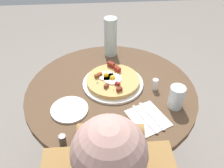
{
  "coord_description": "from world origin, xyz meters",
  "views": [
    {
      "loc": [
        0.07,
        0.93,
        1.55
      ],
      "look_at": [
        -0.01,
        -0.02,
        0.77
      ],
      "focal_mm": 40.6,
      "sensor_mm": 36.0,
      "label": 1
    }
  ],
  "objects_px": {
    "dining_table": "(111,115)",
    "water_bottle": "(111,37)",
    "pizza_plate": "(113,83)",
    "pepper_shaker": "(63,140)",
    "breakfast_pizza": "(113,80)",
    "fork": "(145,119)",
    "salt_shaker": "(155,84)",
    "water_glass": "(176,97)",
    "bread_plate": "(69,109)",
    "knife": "(152,116)"
  },
  "relations": [
    {
      "from": "dining_table",
      "to": "water_glass",
      "type": "bearing_deg",
      "value": 154.59
    },
    {
      "from": "water_bottle",
      "to": "dining_table",
      "type": "bearing_deg",
      "value": 86.2
    },
    {
      "from": "bread_plate",
      "to": "knife",
      "type": "xyz_separation_m",
      "value": [
        -0.36,
        0.07,
        0.0
      ]
    },
    {
      "from": "knife",
      "to": "water_bottle",
      "type": "bearing_deg",
      "value": 170.8
    },
    {
      "from": "dining_table",
      "to": "water_bottle",
      "type": "xyz_separation_m",
      "value": [
        -0.02,
        -0.32,
        0.29
      ]
    },
    {
      "from": "fork",
      "to": "water_glass",
      "type": "bearing_deg",
      "value": 91.54
    },
    {
      "from": "dining_table",
      "to": "water_bottle",
      "type": "height_order",
      "value": "water_bottle"
    },
    {
      "from": "fork",
      "to": "water_bottle",
      "type": "relative_size",
      "value": 0.8
    },
    {
      "from": "knife",
      "to": "fork",
      "type": "bearing_deg",
      "value": -90.0
    },
    {
      "from": "pizza_plate",
      "to": "fork",
      "type": "distance_m",
      "value": 0.27
    },
    {
      "from": "pizza_plate",
      "to": "water_bottle",
      "type": "xyz_separation_m",
      "value": [
        -0.01,
        -0.28,
        0.11
      ]
    },
    {
      "from": "breakfast_pizza",
      "to": "bread_plate",
      "type": "xyz_separation_m",
      "value": [
        0.21,
        0.17,
        -0.02
      ]
    },
    {
      "from": "bread_plate",
      "to": "pepper_shaker",
      "type": "xyz_separation_m",
      "value": [
        0.01,
        0.19,
        0.02
      ]
    },
    {
      "from": "breakfast_pizza",
      "to": "fork",
      "type": "height_order",
      "value": "breakfast_pizza"
    },
    {
      "from": "dining_table",
      "to": "breakfast_pizza",
      "type": "relative_size",
      "value": 3.16
    },
    {
      "from": "fork",
      "to": "salt_shaker",
      "type": "bearing_deg",
      "value": 132.53
    },
    {
      "from": "bread_plate",
      "to": "water_glass",
      "type": "relative_size",
      "value": 1.53
    },
    {
      "from": "breakfast_pizza",
      "to": "pepper_shaker",
      "type": "distance_m",
      "value": 0.42
    },
    {
      "from": "pizza_plate",
      "to": "salt_shaker",
      "type": "relative_size",
      "value": 5.19
    },
    {
      "from": "breakfast_pizza",
      "to": "knife",
      "type": "bearing_deg",
      "value": 122.34
    },
    {
      "from": "water_glass",
      "to": "water_bottle",
      "type": "relative_size",
      "value": 0.49
    },
    {
      "from": "water_bottle",
      "to": "salt_shaker",
      "type": "bearing_deg",
      "value": 119.92
    },
    {
      "from": "breakfast_pizza",
      "to": "salt_shaker",
      "type": "bearing_deg",
      "value": 165.13
    },
    {
      "from": "dining_table",
      "to": "water_glass",
      "type": "xyz_separation_m",
      "value": [
        -0.28,
        0.13,
        0.23
      ]
    },
    {
      "from": "dining_table",
      "to": "pepper_shaker",
      "type": "bearing_deg",
      "value": 55.93
    },
    {
      "from": "water_bottle",
      "to": "pizza_plate",
      "type": "bearing_deg",
      "value": 88.3
    },
    {
      "from": "water_glass",
      "to": "water_bottle",
      "type": "distance_m",
      "value": 0.53
    },
    {
      "from": "knife",
      "to": "bread_plate",
      "type": "bearing_deg",
      "value": -125.15
    },
    {
      "from": "pepper_shaker",
      "to": "dining_table",
      "type": "bearing_deg",
      "value": -124.07
    },
    {
      "from": "pizza_plate",
      "to": "pepper_shaker",
      "type": "bearing_deg",
      "value": 57.77
    },
    {
      "from": "fork",
      "to": "breakfast_pizza",
      "type": "bearing_deg",
      "value": -179.43
    },
    {
      "from": "dining_table",
      "to": "bread_plate",
      "type": "xyz_separation_m",
      "value": [
        0.19,
        0.12,
        0.18
      ]
    },
    {
      "from": "pepper_shaker",
      "to": "knife",
      "type": "bearing_deg",
      "value": -162.4
    },
    {
      "from": "bread_plate",
      "to": "dining_table",
      "type": "bearing_deg",
      "value": -147.55
    },
    {
      "from": "dining_table",
      "to": "fork",
      "type": "bearing_deg",
      "value": 121.98
    },
    {
      "from": "pizza_plate",
      "to": "water_glass",
      "type": "relative_size",
      "value": 2.77
    },
    {
      "from": "water_bottle",
      "to": "fork",
      "type": "bearing_deg",
      "value": 101.42
    },
    {
      "from": "pizza_plate",
      "to": "salt_shaker",
      "type": "distance_m",
      "value": 0.21
    },
    {
      "from": "dining_table",
      "to": "water_glass",
      "type": "relative_size",
      "value": 7.61
    },
    {
      "from": "pizza_plate",
      "to": "pepper_shaker",
      "type": "relative_size",
      "value": 5.97
    },
    {
      "from": "dining_table",
      "to": "pizza_plate",
      "type": "bearing_deg",
      "value": -106.93
    },
    {
      "from": "pizza_plate",
      "to": "knife",
      "type": "bearing_deg",
      "value": 122.29
    },
    {
      "from": "knife",
      "to": "water_bottle",
      "type": "xyz_separation_m",
      "value": [
        0.14,
        -0.52,
        0.11
      ]
    },
    {
      "from": "bread_plate",
      "to": "water_bottle",
      "type": "distance_m",
      "value": 0.51
    },
    {
      "from": "breakfast_pizza",
      "to": "water_bottle",
      "type": "height_order",
      "value": "water_bottle"
    },
    {
      "from": "dining_table",
      "to": "breakfast_pizza",
      "type": "height_order",
      "value": "breakfast_pizza"
    },
    {
      "from": "pizza_plate",
      "to": "water_bottle",
      "type": "distance_m",
      "value": 0.3
    },
    {
      "from": "bread_plate",
      "to": "knife",
      "type": "relative_size",
      "value": 0.93
    },
    {
      "from": "knife",
      "to": "pepper_shaker",
      "type": "distance_m",
      "value": 0.39
    },
    {
      "from": "pepper_shaker",
      "to": "salt_shaker",
      "type": "bearing_deg",
      "value": -144.54
    }
  ]
}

